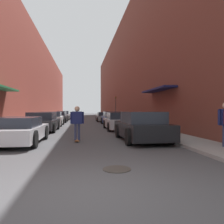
{
  "coord_description": "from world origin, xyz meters",
  "views": [
    {
      "loc": [
        -0.09,
        -3.95,
        1.49
      ],
      "look_at": [
        1.84,
        9.92,
        1.34
      ],
      "focal_mm": 35.0,
      "sensor_mm": 36.0,
      "label": 1
    }
  ],
  "objects_px": {
    "parked_car_right_1": "(119,121)",
    "parked_car_right_3": "(104,117)",
    "traffic_light": "(116,105)",
    "parked_car_left_1": "(43,122)",
    "skateboarder": "(77,120)",
    "parked_car_left_4": "(63,116)",
    "manhole_cover": "(117,169)",
    "parked_car_right_0": "(141,127)",
    "parked_car_left_0": "(19,130)",
    "parked_car_left_2": "(52,119)",
    "parked_car_right_2": "(112,118)",
    "parked_car_left_3": "(59,117)"
  },
  "relations": [
    {
      "from": "parked_car_left_2",
      "to": "traffic_light",
      "type": "bearing_deg",
      "value": 57.38
    },
    {
      "from": "parked_car_left_4",
      "to": "parked_car_right_2",
      "type": "xyz_separation_m",
      "value": [
        5.61,
        -11.11,
        -0.01
      ]
    },
    {
      "from": "parked_car_right_1",
      "to": "parked_car_right_3",
      "type": "height_order",
      "value": "parked_car_right_1"
    },
    {
      "from": "parked_car_left_4",
      "to": "skateboarder",
      "type": "xyz_separation_m",
      "value": [
        2.43,
        -22.16,
        0.37
      ]
    },
    {
      "from": "parked_car_right_1",
      "to": "parked_car_right_3",
      "type": "distance_m",
      "value": 11.35
    },
    {
      "from": "parked_car_left_2",
      "to": "parked_car_right_1",
      "type": "xyz_separation_m",
      "value": [
        5.53,
        -4.91,
        -0.0
      ]
    },
    {
      "from": "traffic_light",
      "to": "parked_car_left_0",
      "type": "bearing_deg",
      "value": -108.77
    },
    {
      "from": "parked_car_right_2",
      "to": "manhole_cover",
      "type": "xyz_separation_m",
      "value": [
        -2.1,
        -15.99,
        -0.63
      ]
    },
    {
      "from": "parked_car_left_4",
      "to": "parked_car_right_1",
      "type": "distance_m",
      "value": 17.35
    },
    {
      "from": "parked_car_right_1",
      "to": "traffic_light",
      "type": "relative_size",
      "value": 1.24
    },
    {
      "from": "parked_car_right_0",
      "to": "parked_car_right_3",
      "type": "distance_m",
      "value": 17.19
    },
    {
      "from": "parked_car_right_2",
      "to": "parked_car_left_0",
      "type": "bearing_deg",
      "value": -116.58
    },
    {
      "from": "parked_car_left_1",
      "to": "parked_car_left_4",
      "type": "relative_size",
      "value": 0.98
    },
    {
      "from": "parked_car_left_0",
      "to": "parked_car_left_4",
      "type": "height_order",
      "value": "parked_car_left_4"
    },
    {
      "from": "skateboarder",
      "to": "manhole_cover",
      "type": "bearing_deg",
      "value": -77.75
    },
    {
      "from": "parked_car_left_3",
      "to": "parked_car_left_4",
      "type": "height_order",
      "value": "parked_car_left_4"
    },
    {
      "from": "parked_car_left_4",
      "to": "parked_car_right_2",
      "type": "height_order",
      "value": "parked_car_left_4"
    },
    {
      "from": "parked_car_left_2",
      "to": "parked_car_left_3",
      "type": "bearing_deg",
      "value": 89.5
    },
    {
      "from": "parked_car_left_0",
      "to": "parked_car_right_2",
      "type": "relative_size",
      "value": 0.88
    },
    {
      "from": "traffic_light",
      "to": "parked_car_right_0",
      "type": "bearing_deg",
      "value": -95.88
    },
    {
      "from": "parked_car_left_2",
      "to": "manhole_cover",
      "type": "xyz_separation_m",
      "value": [
        3.63,
        -15.52,
        -0.62
      ]
    },
    {
      "from": "parked_car_left_4",
      "to": "skateboarder",
      "type": "height_order",
      "value": "skateboarder"
    },
    {
      "from": "parked_car_left_4",
      "to": "traffic_light",
      "type": "height_order",
      "value": "traffic_light"
    },
    {
      "from": "parked_car_right_2",
      "to": "parked_car_right_0",
      "type": "bearing_deg",
      "value": -90.69
    },
    {
      "from": "parked_car_left_0",
      "to": "traffic_light",
      "type": "bearing_deg",
      "value": 71.23
    },
    {
      "from": "parked_car_right_0",
      "to": "parked_car_right_3",
      "type": "relative_size",
      "value": 1.07
    },
    {
      "from": "parked_car_left_2",
      "to": "skateboarder",
      "type": "distance_m",
      "value": 10.89
    },
    {
      "from": "skateboarder",
      "to": "parked_car_left_4",
      "type": "bearing_deg",
      "value": 96.26
    },
    {
      "from": "parked_car_right_3",
      "to": "skateboarder",
      "type": "distance_m",
      "value": 17.29
    },
    {
      "from": "parked_car_left_1",
      "to": "parked_car_right_3",
      "type": "height_order",
      "value": "parked_car_left_1"
    },
    {
      "from": "parked_car_right_3",
      "to": "traffic_light",
      "type": "xyz_separation_m",
      "value": [
        2.38,
        6.04,
        1.7
      ]
    },
    {
      "from": "parked_car_left_4",
      "to": "manhole_cover",
      "type": "relative_size",
      "value": 6.19
    },
    {
      "from": "parked_car_left_1",
      "to": "parked_car_right_3",
      "type": "relative_size",
      "value": 1.05
    },
    {
      "from": "parked_car_left_3",
      "to": "parked_car_right_3",
      "type": "xyz_separation_m",
      "value": [
        5.56,
        0.69,
        -0.03
      ]
    },
    {
      "from": "parked_car_left_0",
      "to": "skateboarder",
      "type": "xyz_separation_m",
      "value": [
        2.51,
        0.32,
        0.43
      ]
    },
    {
      "from": "parked_car_left_1",
      "to": "parked_car_right_1",
      "type": "height_order",
      "value": "parked_car_left_1"
    },
    {
      "from": "parked_car_left_2",
      "to": "parked_car_left_0",
      "type": "bearing_deg",
      "value": -89.79
    },
    {
      "from": "parked_car_right_0",
      "to": "manhole_cover",
      "type": "height_order",
      "value": "parked_car_right_0"
    },
    {
      "from": "parked_car_right_0",
      "to": "skateboarder",
      "type": "xyz_separation_m",
      "value": [
        -3.04,
        0.17,
        0.34
      ]
    },
    {
      "from": "parked_car_left_2",
      "to": "parked_car_left_4",
      "type": "relative_size",
      "value": 0.94
    },
    {
      "from": "manhole_cover",
      "to": "parked_car_right_1",
      "type": "bearing_deg",
      "value": 79.83
    },
    {
      "from": "parked_car_left_2",
      "to": "manhole_cover",
      "type": "relative_size",
      "value": 5.79
    },
    {
      "from": "parked_car_left_4",
      "to": "traffic_light",
      "type": "relative_size",
      "value": 1.23
    },
    {
      "from": "parked_car_right_3",
      "to": "skateboarder",
      "type": "height_order",
      "value": "skateboarder"
    },
    {
      "from": "parked_car_left_2",
      "to": "parked_car_right_0",
      "type": "relative_size",
      "value": 0.94
    },
    {
      "from": "parked_car_left_3",
      "to": "skateboarder",
      "type": "distance_m",
      "value": 16.52
    },
    {
      "from": "parked_car_left_3",
      "to": "parked_car_right_3",
      "type": "distance_m",
      "value": 5.6
    },
    {
      "from": "parked_car_left_0",
      "to": "parked_car_right_1",
      "type": "bearing_deg",
      "value": 47.51
    },
    {
      "from": "manhole_cover",
      "to": "parked_car_left_4",
      "type": "bearing_deg",
      "value": 97.37
    },
    {
      "from": "parked_car_left_1",
      "to": "skateboarder",
      "type": "bearing_deg",
      "value": -64.82
    }
  ]
}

